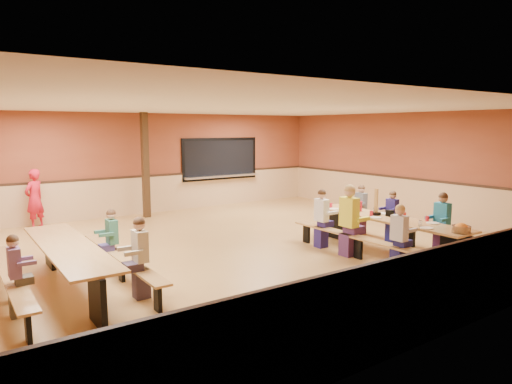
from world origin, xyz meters
TOP-DOWN VIEW (x-y plane):
  - ground at (0.00, 0.00)m, footprint 12.00×12.00m
  - room_envelope at (0.00, 0.00)m, footprint 12.04×10.04m
  - kitchen_pass_through at (2.60, 4.96)m, footprint 2.78×0.28m
  - structural_post at (-0.20, 4.40)m, footprint 0.18×0.18m
  - cafeteria_table_main at (2.46, -2.06)m, footprint 1.91×3.70m
  - cafeteria_table_second at (-3.47, -0.71)m, footprint 1.91×3.70m
  - seated_child_white_left at (1.64, -3.00)m, footprint 0.36×0.30m
  - seated_adult_yellow at (1.64, -1.78)m, footprint 0.47×0.39m
  - seated_child_grey_left at (1.64, -0.98)m, footprint 0.38×0.31m
  - seated_child_teal_right at (3.29, -2.77)m, footprint 0.39×0.32m
  - seated_child_navy_right at (3.29, -1.52)m, footprint 0.34×0.28m
  - seated_child_char_right at (3.29, -0.59)m, footprint 0.36×0.29m
  - seated_child_purple_sec at (-4.29, -1.34)m, footprint 0.33×0.27m
  - seated_child_green_sec at (-2.64, -0.27)m, footprint 0.34×0.28m
  - seated_child_tan_sec at (-2.64, -1.63)m, footprint 0.38×0.31m
  - standing_woman at (-3.11, 4.55)m, footprint 0.67×0.63m
  - punch_pitcher at (2.51, -1.22)m, footprint 0.16×0.16m
  - chip_bowl at (2.42, -3.71)m, footprint 0.32×0.32m
  - napkin_dispenser at (2.59, -2.01)m, footprint 0.10×0.14m
  - condiment_mustard at (2.42, -2.34)m, footprint 0.06×0.06m
  - condiment_ketchup at (2.45, -2.49)m, footprint 0.06×0.06m
  - table_paddle at (2.46, -1.76)m, footprint 0.16×0.16m
  - place_settings at (2.46, -2.06)m, footprint 0.65×3.30m

SIDE VIEW (x-z plane):
  - ground at x=0.00m, z-range 0.00..0.00m
  - cafeteria_table_main at x=2.46m, z-range 0.16..0.90m
  - cafeteria_table_second at x=-3.47m, z-range 0.16..0.90m
  - seated_child_purple_sec at x=-4.29m, z-range 0.00..1.13m
  - seated_child_navy_right at x=3.29m, z-range 0.00..1.14m
  - seated_child_green_sec at x=-2.64m, z-range 0.00..1.15m
  - seated_child_char_right at x=3.29m, z-range 0.00..1.18m
  - seated_child_white_left at x=1.64m, z-range 0.00..1.20m
  - seated_child_tan_sec at x=-2.64m, z-range 0.00..1.23m
  - seated_child_grey_left at x=1.64m, z-range 0.00..1.24m
  - seated_child_teal_right at x=3.29m, z-range 0.00..1.25m
  - room_envelope at x=0.00m, z-range -0.82..2.20m
  - seated_adult_yellow at x=1.64m, z-range 0.00..1.42m
  - standing_woman at x=-3.11m, z-range 0.00..1.53m
  - place_settings at x=2.46m, z-range 0.74..0.85m
  - napkin_dispenser at x=2.59m, z-range 0.74..0.87m
  - chip_bowl at x=2.42m, z-range 0.74..0.89m
  - condiment_mustard at x=2.42m, z-range 0.74..0.91m
  - condiment_ketchup at x=2.45m, z-range 0.74..0.91m
  - punch_pitcher at x=2.51m, z-range 0.74..0.96m
  - table_paddle at x=2.46m, z-range 0.60..1.16m
  - kitchen_pass_through at x=2.60m, z-range 0.80..2.18m
  - structural_post at x=-0.20m, z-range 0.00..3.00m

